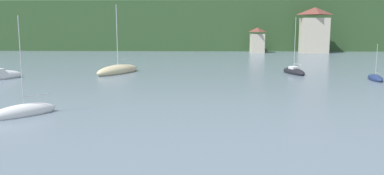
# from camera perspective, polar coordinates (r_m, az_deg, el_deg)

# --- Properties ---
(wooded_hillside) EXTENTS (352.00, 71.05, 34.48)m
(wooded_hillside) POSITION_cam_1_polar(r_m,az_deg,el_deg) (144.87, -3.91, 8.41)
(wooded_hillside) COLOR #2D4C28
(wooded_hillside) RESTS_ON ground_plane
(shore_building_west) EXTENTS (3.22, 5.23, 6.15)m
(shore_building_west) POSITION_cam_1_polar(r_m,az_deg,el_deg) (98.15, 9.44, 6.75)
(shore_building_west) COLOR #BCB29E
(shore_building_west) RESTS_ON ground_plane
(shore_building_westcentral) EXTENTS (6.45, 5.38, 10.99)m
(shore_building_westcentral) POSITION_cam_1_polar(r_m,az_deg,el_deg) (100.92, 17.32, 7.86)
(shore_building_westcentral) COLOR #BCB29E
(shore_building_westcentral) RESTS_ON ground_plane
(sailboat_far_1) EXTENTS (1.61, 4.22, 4.54)m
(sailboat_far_1) POSITION_cam_1_polar(r_m,az_deg,el_deg) (51.30, 25.06, 1.21)
(sailboat_far_1) COLOR navy
(sailboat_far_1) RESTS_ON ground_plane
(sailboat_far_4) EXTENTS (5.68, 8.39, 9.67)m
(sailboat_far_4) POSITION_cam_1_polar(r_m,az_deg,el_deg) (54.32, -10.69, 2.43)
(sailboat_far_4) COLOR #CCBC8E
(sailboat_far_4) RESTS_ON ground_plane
(sailboat_far_8) EXTENTS (2.81, 5.66, 7.85)m
(sailboat_far_8) POSITION_cam_1_polar(r_m,az_deg,el_deg) (54.67, 14.56, 2.25)
(sailboat_far_8) COLOR black
(sailboat_far_8) RESTS_ON ground_plane
(sailboat_mid_10) EXTENTS (4.01, 4.36, 7.35)m
(sailboat_mid_10) POSITION_cam_1_polar(r_m,az_deg,el_deg) (30.33, -23.18, -3.27)
(sailboat_mid_10) COLOR white
(sailboat_mid_10) RESTS_ON ground_plane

